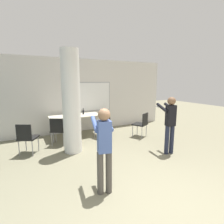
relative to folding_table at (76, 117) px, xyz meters
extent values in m
plane|color=gray|center=(0.19, -4.42, -0.72)|extent=(24.00, 24.00, 0.00)
cube|color=silver|center=(0.19, 0.64, 0.68)|extent=(8.00, 0.12, 2.80)
cylinder|color=black|center=(0.16, 0.57, 1.33)|extent=(0.30, 0.03, 0.30)
cylinder|color=white|center=(0.16, 0.55, 1.33)|extent=(0.26, 0.01, 0.25)
cube|color=#99999E|center=(0.87, 0.58, 0.63)|extent=(1.55, 0.01, 1.16)
cube|color=white|center=(0.87, 0.57, 0.63)|extent=(1.49, 0.02, 1.10)
cylinder|color=white|center=(-0.46, -1.31, 0.68)|extent=(0.49, 0.49, 2.80)
cube|color=beige|center=(0.00, 0.00, 0.03)|extent=(1.79, 0.75, 0.03)
cylinder|color=gray|center=(-0.84, -0.31, -0.35)|extent=(0.04, 0.04, 0.73)
cylinder|color=gray|center=(0.84, -0.31, -0.35)|extent=(0.04, 0.04, 0.73)
cylinder|color=gray|center=(-0.84, 0.31, -0.35)|extent=(0.04, 0.04, 0.73)
cylinder|color=gray|center=(0.84, 0.31, -0.35)|extent=(0.04, 0.04, 0.73)
cylinder|color=black|center=(0.32, 0.09, 0.13)|extent=(0.06, 0.06, 0.16)
cylinder|color=black|center=(0.32, 0.09, 0.24)|extent=(0.02, 0.02, 0.07)
cube|color=black|center=(-1.57, -0.91, -0.27)|extent=(0.60, 0.60, 0.04)
cube|color=black|center=(-1.67, -1.09, -0.05)|extent=(0.36, 0.22, 0.40)
cylinder|color=#99999E|center=(-1.33, -0.84, -0.50)|extent=(0.02, 0.02, 0.43)
cylinder|color=#99999E|center=(-1.64, -0.66, -0.50)|extent=(0.02, 0.02, 0.43)
cylinder|color=#99999E|center=(-1.50, -1.15, -0.50)|extent=(0.02, 0.02, 0.43)
cylinder|color=#99999E|center=(-1.82, -0.98, -0.50)|extent=(0.02, 0.02, 0.43)
cube|color=black|center=(-0.68, -0.55, -0.27)|extent=(0.60, 0.60, 0.04)
cube|color=black|center=(-0.79, -0.73, -0.05)|extent=(0.36, 0.22, 0.40)
cylinder|color=#99999E|center=(-0.44, -0.48, -0.50)|extent=(0.02, 0.02, 0.43)
cylinder|color=#99999E|center=(-0.75, -0.30, -0.50)|extent=(0.02, 0.02, 0.43)
cylinder|color=#99999E|center=(-0.62, -0.79, -0.50)|extent=(0.02, 0.02, 0.43)
cylinder|color=#99999E|center=(-0.93, -0.62, -0.50)|extent=(0.02, 0.02, 0.43)
cube|color=black|center=(0.77, -0.57, -0.27)|extent=(0.59, 0.59, 0.04)
cube|color=black|center=(0.86, -0.75, -0.05)|extent=(0.37, 0.20, 0.40)
cylinder|color=#99999E|center=(0.85, -0.33, -0.50)|extent=(0.02, 0.02, 0.43)
cylinder|color=#99999E|center=(0.53, -0.48, -0.50)|extent=(0.02, 0.02, 0.43)
cylinder|color=#99999E|center=(1.01, -0.65, -0.50)|extent=(0.02, 0.02, 0.43)
cylinder|color=#99999E|center=(0.69, -0.81, -0.50)|extent=(0.02, 0.02, 0.43)
cube|color=black|center=(2.01, -1.08, -0.27)|extent=(0.59, 0.59, 0.04)
cube|color=black|center=(2.10, -1.27, -0.05)|extent=(0.36, 0.21, 0.40)
cylinder|color=#99999E|center=(2.09, -0.84, -0.50)|extent=(0.02, 0.02, 0.43)
cylinder|color=#99999E|center=(1.77, -1.01, -0.50)|extent=(0.02, 0.02, 0.43)
cylinder|color=#99999E|center=(2.25, -1.16, -0.50)|extent=(0.02, 0.02, 0.43)
cylinder|color=#99999E|center=(1.93, -1.33, -0.50)|extent=(0.02, 0.02, 0.43)
cylinder|color=#1E2338|center=(1.91, -2.69, -0.32)|extent=(0.11, 0.11, 0.79)
cylinder|color=#1E2338|center=(1.76, -2.66, -0.32)|extent=(0.11, 0.11, 0.79)
cube|color=black|center=(1.83, -2.67, 0.35)|extent=(0.26, 0.22, 0.56)
sphere|color=brown|center=(1.83, -2.67, 0.74)|extent=(0.21, 0.21, 0.21)
cylinder|color=black|center=(1.99, -2.47, 0.53)|extent=(0.16, 0.50, 0.22)
cylinder|color=black|center=(1.74, -2.43, 0.53)|extent=(0.16, 0.50, 0.22)
cube|color=white|center=(1.78, -2.21, 0.53)|extent=(0.06, 0.13, 0.04)
cylinder|color=#514C47|center=(-0.39, -3.44, -0.33)|extent=(0.11, 0.11, 0.77)
cylinder|color=#514C47|center=(-0.53, -3.40, -0.33)|extent=(0.11, 0.11, 0.77)
cube|color=#4C66AD|center=(-0.46, -3.42, 0.33)|extent=(0.26, 0.22, 0.55)
sphere|color=#997051|center=(-0.46, -3.42, 0.71)|extent=(0.21, 0.21, 0.21)
cylinder|color=#4C66AD|center=(-0.29, -3.23, 0.51)|extent=(0.18, 0.49, 0.22)
cylinder|color=#4C66AD|center=(-0.53, -3.18, 0.51)|extent=(0.18, 0.49, 0.22)
cube|color=white|center=(-0.49, -2.97, 0.51)|extent=(0.06, 0.13, 0.04)
camera|label=1|loc=(-1.64, -5.98, 1.26)|focal=28.00mm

